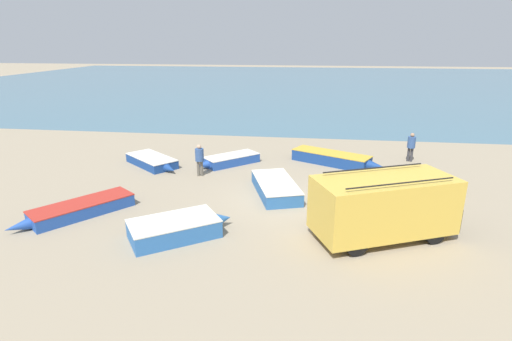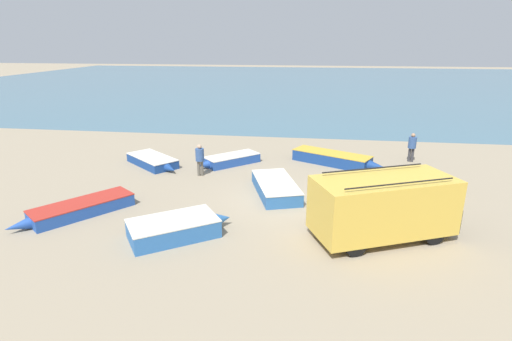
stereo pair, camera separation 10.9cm
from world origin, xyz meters
name	(u,v)px [view 2 (the right image)]	position (x,y,z in m)	size (l,w,h in m)	color
ground_plane	(286,200)	(0.00, 0.00, 0.00)	(200.00, 200.00, 0.00)	gray
sea_water	(308,83)	(0.00, 52.00, 0.00)	(120.00, 80.00, 0.01)	#477084
parked_van	(384,205)	(3.62, -3.00, 1.23)	(5.40, 3.92, 2.38)	gold
fishing_rowboat_0	(419,188)	(5.99, 1.59, 0.30)	(4.04, 2.74, 0.59)	#ADA89E
fishing_rowboat_1	(335,159)	(2.36, 5.79, 0.33)	(5.24, 3.34, 0.66)	navy
fishing_rowboat_2	(177,228)	(-3.68, -3.98, 0.33)	(3.74, 3.18, 0.67)	#2D66AD
fishing_rowboat_3	(153,161)	(-7.85, 4.13, 0.25)	(3.77, 3.35, 0.50)	navy
fishing_rowboat_4	(230,160)	(-3.57, 4.98, 0.26)	(3.36, 3.23, 0.52)	#234CA3
fishing_rowboat_5	(275,186)	(-0.59, 0.90, 0.30)	(2.72, 4.62, 0.60)	#2D66AD
fishing_rowboat_6	(79,209)	(-8.23, -2.75, 0.26)	(3.65, 4.36, 0.52)	#234CA3
fisherman_0	(200,157)	(-4.70, 2.75, 1.01)	(0.44, 0.44, 1.69)	#5B564C
fisherman_1	(412,145)	(6.78, 6.99, 1.01)	(0.45, 0.45, 1.69)	#38383D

